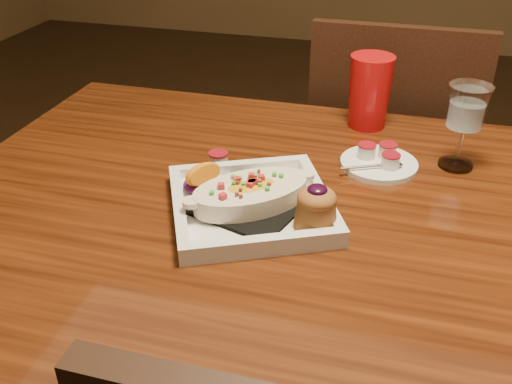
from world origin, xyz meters
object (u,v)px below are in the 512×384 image
(table, at_px, (366,271))
(goblet, at_px, (466,112))
(chair_far, at_px, (386,171))
(plate, at_px, (258,200))
(saucer, at_px, (379,161))
(red_tumbler, at_px, (370,92))

(table, xyz_separation_m, goblet, (0.13, 0.23, 0.21))
(chair_far, relative_size, goblet, 5.87)
(table, relative_size, goblet, 9.46)
(table, bearing_deg, chair_far, 90.00)
(goblet, bearing_deg, plate, -140.75)
(chair_far, bearing_deg, saucer, 88.96)
(red_tumbler, bearing_deg, goblet, -37.70)
(table, relative_size, chair_far, 1.61)
(goblet, xyz_separation_m, red_tumbler, (-0.18, 0.14, -0.03))
(red_tumbler, bearing_deg, plate, -108.44)
(plate, bearing_deg, saucer, 25.20)
(plate, distance_m, saucer, 0.28)
(plate, bearing_deg, red_tumbler, 45.66)
(chair_far, distance_m, plate, 0.73)
(chair_far, relative_size, plate, 2.78)
(chair_far, xyz_separation_m, plate, (-0.18, -0.65, 0.27))
(chair_far, height_order, red_tumbler, chair_far)
(table, height_order, chair_far, chair_far)
(chair_far, height_order, plate, chair_far)
(chair_far, xyz_separation_m, red_tumbler, (-0.05, -0.26, 0.32))
(plate, bearing_deg, table, -19.07)
(chair_far, relative_size, saucer, 6.51)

